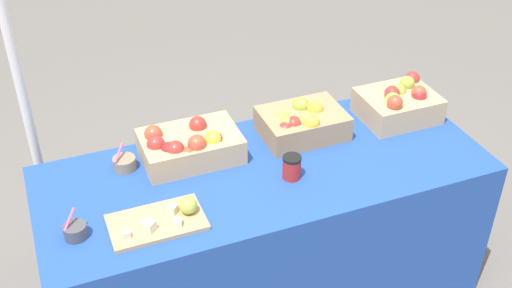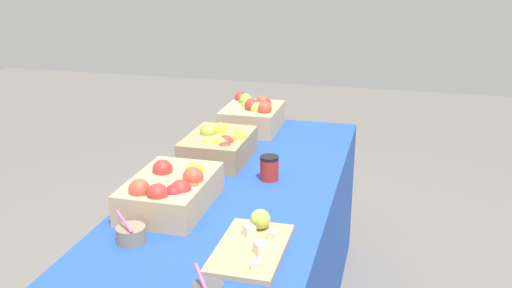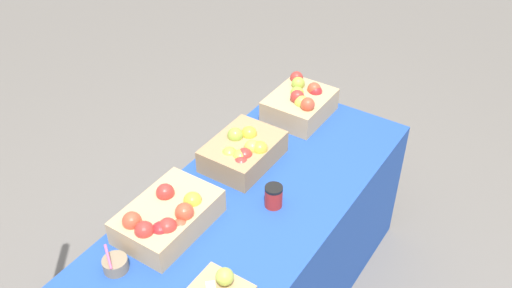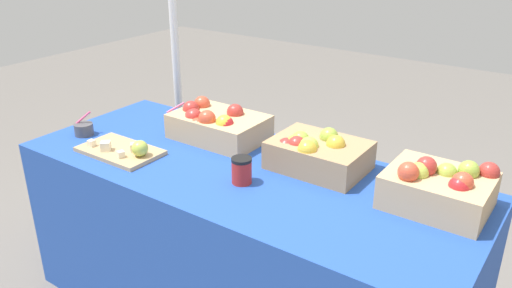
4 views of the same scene
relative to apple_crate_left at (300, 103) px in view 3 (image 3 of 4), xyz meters
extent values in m
cube|color=#234CAD|center=(-0.73, -0.15, -0.44)|extent=(1.90, 0.76, 0.74)
cube|color=tan|center=(0.00, 0.00, -0.01)|extent=(0.34, 0.28, 0.12)
sphere|color=#D14C33|center=(0.08, -0.03, 0.06)|extent=(0.07, 0.07, 0.07)
sphere|color=#B2332D|center=(-0.05, -0.01, 0.07)|extent=(0.07, 0.07, 0.07)
sphere|color=#B2C64C|center=(-0.07, -0.04, 0.05)|extent=(0.07, 0.07, 0.07)
sphere|color=red|center=(0.07, -0.05, 0.04)|extent=(0.07, 0.07, 0.07)
sphere|color=#99B742|center=(0.07, 0.06, 0.06)|extent=(0.07, 0.07, 0.07)
sphere|color=#99B742|center=(0.01, 0.03, 0.05)|extent=(0.07, 0.07, 0.07)
sphere|color=#D14C33|center=(-0.09, -0.09, 0.07)|extent=(0.07, 0.07, 0.07)
sphere|color=#B2332D|center=(0.13, 0.10, 0.05)|extent=(0.07, 0.07, 0.07)
cube|color=tan|center=(-0.48, 0.03, -0.02)|extent=(0.37, 0.27, 0.11)
sphere|color=gold|center=(-0.48, -0.06, 0.04)|extent=(0.07, 0.07, 0.07)
sphere|color=#99B742|center=(-0.47, 0.08, 0.05)|extent=(0.07, 0.07, 0.07)
sphere|color=#99B742|center=(-0.57, -0.01, 0.02)|extent=(0.07, 0.07, 0.07)
sphere|color=#B2C64C|center=(-0.50, -0.03, 0.04)|extent=(0.07, 0.07, 0.07)
sphere|color=gold|center=(-0.42, 0.04, 0.04)|extent=(0.07, 0.07, 0.07)
sphere|color=#99B742|center=(-0.58, 0.04, 0.02)|extent=(0.07, 0.07, 0.07)
sphere|color=#B2332D|center=(-0.59, -0.04, 0.01)|extent=(0.07, 0.07, 0.07)
sphere|color=#B2332D|center=(-0.55, -0.03, 0.03)|extent=(0.07, 0.07, 0.07)
cube|color=tan|center=(-1.00, 0.04, -0.02)|extent=(0.41, 0.28, 0.11)
sphere|color=red|center=(-1.11, -0.01, 0.02)|extent=(0.08, 0.08, 0.08)
sphere|color=#D14C33|center=(-1.14, 0.10, 0.05)|extent=(0.08, 0.08, 0.08)
sphere|color=#B2332D|center=(-0.95, 0.10, 0.05)|extent=(0.08, 0.08, 0.08)
sphere|color=#D14C33|center=(-1.00, -0.04, 0.05)|extent=(0.08, 0.08, 0.08)
sphere|color=red|center=(-0.92, -0.02, 0.03)|extent=(0.08, 0.08, 0.08)
sphere|color=#D14C33|center=(-1.04, -0.06, 0.01)|extent=(0.08, 0.08, 0.08)
sphere|color=#B2332D|center=(-1.08, -0.03, 0.03)|extent=(0.08, 0.08, 0.08)
sphere|color=#B2332D|center=(-1.15, 0.03, 0.04)|extent=(0.08, 0.08, 0.08)
sphere|color=gold|center=(-0.92, -0.02, 0.04)|extent=(0.08, 0.08, 0.08)
sphere|color=#B2C64C|center=(-1.12, -0.32, -0.02)|extent=(0.07, 0.07, 0.07)
cube|color=beige|center=(-1.18, -0.30, -0.04)|extent=(0.05, 0.05, 0.03)
cylinder|color=gray|center=(-1.28, 0.07, -0.05)|extent=(0.10, 0.10, 0.05)
cylinder|color=#EA598C|center=(-1.30, 0.08, 0.00)|extent=(0.06, 0.08, 0.05)
cylinder|color=red|center=(-0.66, -0.25, -0.03)|extent=(0.08, 0.08, 0.09)
cylinder|color=black|center=(-0.66, -0.25, 0.02)|extent=(0.08, 0.08, 0.01)
camera|label=1|loc=(-1.57, -2.14, 1.52)|focal=44.82mm
camera|label=2|loc=(-2.77, -0.74, 0.82)|focal=39.73mm
camera|label=3|loc=(-2.16, -1.14, 1.58)|focal=39.27mm
camera|label=4|loc=(0.38, -1.63, 0.84)|focal=36.21mm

